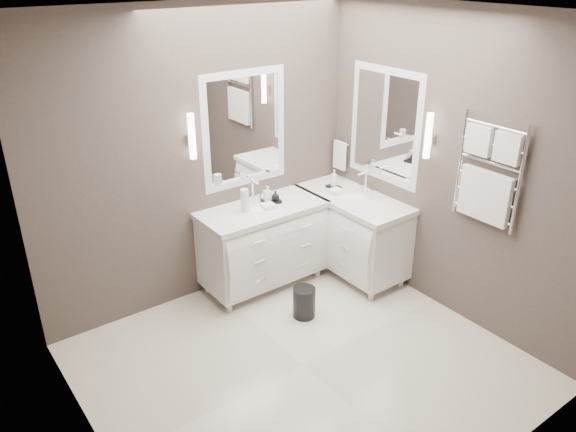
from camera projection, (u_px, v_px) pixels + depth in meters
floor at (303, 366)px, 4.55m from camera, size 3.20×3.00×0.01m
ceiling at (308, 12)px, 3.41m from camera, size 3.20×3.00×0.01m
wall_back at (203, 159)px, 5.07m from camera, size 3.20×0.01×2.70m
wall_front at (486, 313)px, 2.88m from camera, size 3.20×0.01×2.70m
wall_left at (78, 287)px, 3.11m from camera, size 0.01×3.00×2.70m
wall_right at (451, 168)px, 4.85m from camera, size 0.01×3.00×2.70m
vanity_back at (263, 241)px, 5.48m from camera, size 1.24×0.59×0.97m
vanity_right at (352, 229)px, 5.71m from camera, size 0.59×1.24×0.97m
mirror_back at (245, 129)px, 5.22m from camera, size 0.90×0.02×1.10m
mirror_right at (385, 125)px, 5.33m from camera, size 0.02×0.90×1.10m
sconce_back at (192, 137)px, 4.84m from camera, size 0.06×0.06×0.40m
sconce_right at (428, 137)px, 4.86m from camera, size 0.06×0.06×0.40m
towel_bar_corner at (340, 155)px, 5.90m from camera, size 0.03×0.22×0.30m
towel_ladder at (488, 178)px, 4.51m from camera, size 0.06×0.58×0.90m
waste_bin at (304, 302)px, 5.12m from camera, size 0.25×0.25×0.29m
amenity_tray_back at (271, 201)px, 5.42m from camera, size 0.20×0.17×0.03m
amenity_tray_right at (334, 187)px, 5.76m from camera, size 0.11×0.14×0.02m
water_bottle at (245, 200)px, 5.19m from camera, size 0.09×0.09×0.22m
soap_bottle_a at (267, 193)px, 5.38m from camera, size 0.07×0.07×0.14m
soap_bottle_b at (275, 196)px, 5.39m from camera, size 0.09×0.09×0.10m
soap_bottle_c at (334, 178)px, 5.71m from camera, size 0.08×0.08×0.18m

